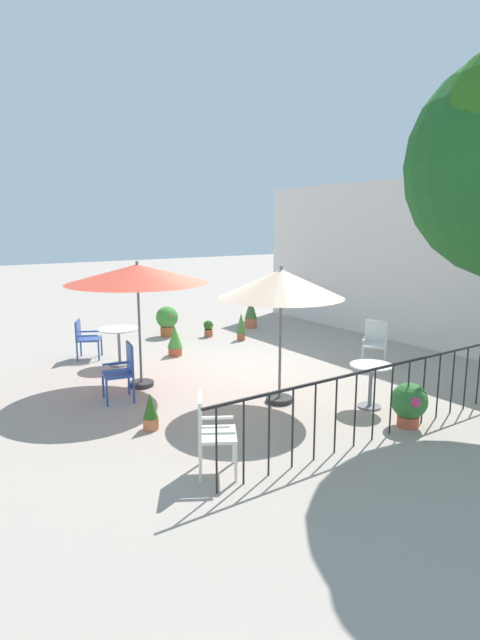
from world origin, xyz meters
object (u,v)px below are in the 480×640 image
(potted_plant_3, at_px, (251,313))
(patio_chair_1, at_px, (123,368))
(potted_plant_0, at_px, (151,412))
(cafe_table_0, at_px, (119,339))
(patio_chair_2, at_px, (375,341))
(patio_umbrella_0, at_px, (281,285))
(potted_plant_4, at_px, (167,319))
(patio_chair_3, at_px, (85,336))
(cafe_table_1, at_px, (371,378))
(potted_plant_5, at_px, (241,326))
(patio_umbrella_1, at_px, (137,275))
(potted_plant_2, at_px, (409,403))
(potted_plant_1, at_px, (208,328))
(potted_plant_6, at_px, (175,340))
(patio_chair_0, at_px, (210,428))

(potted_plant_3, bearing_deg, patio_chair_1, -54.74)
(patio_chair_1, bearing_deg, potted_plant_0, -5.64)
(cafe_table_0, relative_size, potted_plant_3, 0.94)
(cafe_table_0, xyz_separation_m, patio_chair_2, (3.04, 4.28, 0.01))
(patio_umbrella_0, relative_size, potted_plant_4, 2.87)
(patio_chair_1, distance_m, patio_chair_3, 2.98)
(patio_chair_1, height_order, potted_plant_4, patio_chair_1)
(patio_umbrella_0, height_order, cafe_table_0, patio_umbrella_0)
(patio_umbrella_0, distance_m, potted_plant_0, 2.79)
(cafe_table_0, relative_size, cafe_table_1, 1.15)
(patio_umbrella_0, relative_size, cafe_table_0, 2.77)
(potted_plant_3, bearing_deg, potted_plant_5, -44.17)
(cafe_table_1, bearing_deg, cafe_table_0, -152.28)
(patio_umbrella_1, distance_m, patio_chair_2, 4.93)
(patio_umbrella_0, relative_size, potted_plant_2, 3.46)
(cafe_table_0, bearing_deg, cafe_table_1, 27.72)
(patio_chair_1, bearing_deg, potted_plant_1, 132.82)
(cafe_table_0, xyz_separation_m, potted_plant_2, (5.44, 2.29, -0.19))
(cafe_table_1, bearing_deg, patio_umbrella_0, -134.07)
(patio_umbrella_1, xyz_separation_m, potted_plant_6, (-1.58, 1.48, -1.67))
(patio_chair_0, bearing_deg, patio_chair_3, 176.41)
(patio_chair_3, xyz_separation_m, potted_plant_0, (4.35, -0.43, -0.23))
(cafe_table_0, bearing_deg, potted_plant_1, 113.78)
(cafe_table_0, height_order, patio_chair_0, patio_chair_0)
(patio_chair_1, distance_m, potted_plant_0, 1.42)
(patio_chair_2, relative_size, potted_plant_5, 1.37)
(patio_umbrella_0, relative_size, potted_plant_5, 3.25)
(potted_plant_0, relative_size, potted_plant_6, 0.80)
(patio_chair_2, xyz_separation_m, potted_plant_6, (-3.09, -2.98, -0.20))
(cafe_table_1, xyz_separation_m, potted_plant_4, (-6.52, -0.39, -0.05))
(cafe_table_0, height_order, potted_plant_4, potted_plant_4)
(cafe_table_1, height_order, patio_chair_1, patio_chair_1)
(potted_plant_3, bearing_deg, cafe_table_1, -18.20)
(patio_umbrella_0, bearing_deg, potted_plant_4, 173.24)
(patio_umbrella_0, bearing_deg, cafe_table_0, -159.04)
(cafe_table_1, distance_m, potted_plant_3, 6.50)
(cafe_table_0, height_order, patio_chair_2, patio_chair_2)
(potted_plant_1, bearing_deg, cafe_table_0, -66.22)
(patio_chair_3, distance_m, potted_plant_4, 2.66)
(patio_umbrella_0, height_order, potted_plant_3, patio_umbrella_0)
(potted_plant_0, xyz_separation_m, potted_plant_2, (1.99, 3.14, 0.09))
(patio_chair_2, bearing_deg, potted_plant_0, -85.48)
(patio_chair_2, relative_size, potted_plant_4, 1.21)
(patio_chair_2, distance_m, potted_plant_6, 4.29)
(cafe_table_1, xyz_separation_m, patio_chair_2, (-1.55, 1.86, 0.06))
(cafe_table_1, relative_size, potted_plant_0, 1.31)
(potted_plant_0, distance_m, potted_plant_2, 3.72)
(patio_umbrella_0, distance_m, cafe_table_0, 4.09)
(cafe_table_1, distance_m, potted_plant_2, 0.86)
(potted_plant_0, height_order, potted_plant_5, potted_plant_5)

